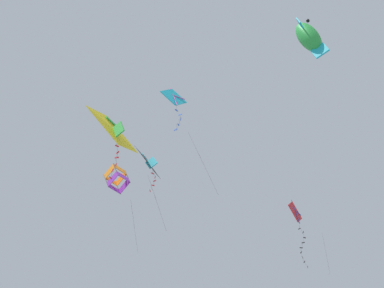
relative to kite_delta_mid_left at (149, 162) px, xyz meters
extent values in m
pyramid|color=black|center=(-0.02, 0.00, 0.01)|extent=(1.15, 2.42, 1.34)
cube|color=#1EB2C6|center=(0.18, -0.03, -0.09)|extent=(0.80, 0.19, 0.85)
cube|color=#1EB2C6|center=(-0.29, 0.05, 0.57)|extent=(0.21, 0.59, 0.15)
cylinder|color=#47474C|center=(0.30, -0.07, -0.80)|extent=(0.03, 0.02, 0.29)
cube|color=red|center=(0.29, -0.08, -0.95)|extent=(0.13, 0.14, 0.06)
cylinder|color=#47474C|center=(0.37, -0.07, -1.10)|extent=(0.02, 0.17, 0.29)
cube|color=red|center=(0.45, -0.07, -1.24)|extent=(0.10, 0.16, 0.06)
cylinder|color=#47474C|center=(0.45, -0.08, -1.39)|extent=(0.03, 0.02, 0.29)
cube|color=red|center=(0.45, -0.09, -1.53)|extent=(0.17, 0.08, 0.06)
cylinder|color=#47474C|center=(0.40, -0.08, -1.68)|extent=(0.02, 0.10, 0.29)
cube|color=red|center=(0.36, -0.08, -1.82)|extent=(0.15, 0.11, 0.06)
cylinder|color=#47474C|center=(0.27, -0.05, -1.97)|extent=(0.07, 0.18, 0.30)
cube|color=red|center=(0.19, -0.02, -2.11)|extent=(0.03, 0.17, 0.06)
pyramid|color=yellow|center=(1.05, -7.53, -4.90)|extent=(1.44, 2.61, 1.55)
cube|color=green|center=(1.24, -7.60, -5.04)|extent=(0.80, 0.33, 0.90)
cube|color=green|center=(0.84, -7.45, -4.24)|extent=(0.31, 0.63, 0.17)
cylinder|color=#47474C|center=(1.31, -7.62, -5.85)|extent=(0.03, 0.04, 0.34)
cube|color=red|center=(1.33, -7.63, -6.01)|extent=(0.14, 0.13, 0.06)
cylinder|color=#47474C|center=(1.35, -7.61, -6.18)|extent=(0.06, 0.06, 0.34)
cube|color=red|center=(1.37, -7.58, -6.35)|extent=(0.16, 0.10, 0.06)
cylinder|color=#47474C|center=(1.38, -7.61, -6.52)|extent=(0.07, 0.02, 0.34)
cube|color=red|center=(1.38, -7.65, -6.69)|extent=(0.17, 0.04, 0.06)
cylinder|color=#47474C|center=(1.36, -7.61, -6.86)|extent=(0.08, 0.05, 0.34)
cube|color=red|center=(1.34, -7.58, -7.03)|extent=(0.14, 0.13, 0.06)
cylinder|color=#47474C|center=(1.30, -7.61, -7.20)|extent=(0.08, 0.10, 0.34)
cube|color=red|center=(1.26, -7.64, -7.37)|extent=(0.12, 0.15, 0.06)
cylinder|color=#47474C|center=(1.22, -7.63, -7.54)|extent=(0.04, 0.07, 0.34)
cube|color=red|center=(1.19, -7.61, -7.71)|extent=(0.06, 0.17, 0.06)
cylinder|color=#47474C|center=(2.82, -6.66, -8.43)|extent=(1.92, 3.08, 5.51)
ellipsoid|color=green|center=(9.85, -7.60, -1.47)|extent=(1.67, 1.37, 2.25)
cube|color=#1EB2C6|center=(9.93, -7.07, -1.23)|extent=(0.39, 0.77, 0.46)
cube|color=#1EB2C6|center=(9.63, -8.10, -1.23)|extent=(0.39, 0.77, 0.46)
cube|color=#1EB2C6|center=(10.20, -7.70, -2.65)|extent=(0.80, 0.29, 0.81)
sphere|color=black|center=(10.10, -7.38, -0.72)|extent=(0.24, 0.21, 0.20)
sphere|color=black|center=(9.95, -7.92, -0.72)|extent=(0.24, 0.21, 0.20)
cube|color=orange|center=(-3.38, 3.93, 3.60)|extent=(0.72, 0.99, 0.50)
cube|color=orange|center=(-4.16, 4.38, 3.18)|extent=(0.72, 0.99, 0.50)
cube|color=orange|center=(-3.52, 4.59, 3.39)|extent=(0.99, 0.60, 0.90)
cube|color=orange|center=(-4.02, 3.72, 3.39)|extent=(0.99, 0.60, 0.90)
cube|color=purple|center=(-3.01, 3.71, 2.69)|extent=(0.72, 0.99, 0.50)
cube|color=purple|center=(-3.80, 4.17, 2.27)|extent=(0.72, 0.99, 0.50)
cube|color=purple|center=(-3.15, 4.37, 2.48)|extent=(0.99, 0.60, 0.90)
cube|color=purple|center=(-3.66, 3.51, 2.48)|extent=(0.99, 0.60, 0.90)
cylinder|color=#332D28|center=(-2.94, 4.25, 3.14)|extent=(0.64, 0.39, 1.48)
cylinder|color=#332D28|center=(-3.45, 3.39, 3.14)|extent=(0.64, 0.39, 1.48)
cylinder|color=#332D28|center=(-3.73, 4.71, 2.72)|extent=(0.64, 0.39, 1.48)
cylinder|color=#332D28|center=(-4.23, 3.84, 2.72)|extent=(0.64, 0.39, 1.48)
cylinder|color=#47474C|center=(-2.38, 4.61, -0.58)|extent=(1.46, 1.88, 5.65)
cube|color=#1EB2C6|center=(2.97, -5.19, -0.87)|extent=(1.09, 1.11, 1.49)
cylinder|color=#DB2D93|center=(2.99, -5.20, -0.86)|extent=(0.50, 0.33, 1.68)
cylinder|color=#DB2D93|center=(2.96, -5.18, -0.74)|extent=(0.96, 0.82, 0.04)
cylinder|color=#47474C|center=(3.19, -5.33, -1.87)|extent=(0.02, 0.04, 0.32)
cube|color=blue|center=(3.17, -5.34, -2.03)|extent=(0.11, 0.15, 0.06)
cylinder|color=#47474C|center=(3.27, -5.33, -2.19)|extent=(0.04, 0.20, 0.32)
cube|color=blue|center=(3.36, -5.31, -2.35)|extent=(0.17, 0.05, 0.06)
cylinder|color=#47474C|center=(3.37, -5.31, -2.50)|extent=(0.02, 0.04, 0.32)
cube|color=blue|center=(3.39, -5.31, -2.66)|extent=(0.10, 0.16, 0.06)
cylinder|color=#47474C|center=(3.33, -5.30, -2.82)|extent=(0.01, 0.12, 0.32)
cube|color=blue|center=(3.27, -5.30, -2.98)|extent=(0.04, 0.17, 0.06)
cylinder|color=#47474C|center=(3.21, -5.31, -3.14)|extent=(0.03, 0.13, 0.32)
cube|color=blue|center=(3.15, -5.32, -3.30)|extent=(0.16, 0.09, 0.06)
cylinder|color=#47474C|center=(4.16, -4.42, -4.67)|extent=(1.84, 1.94, 5.93)
cube|color=red|center=(7.27, 7.57, 0.71)|extent=(0.67, 1.67, 1.76)
cylinder|color=blue|center=(7.30, 7.56, 0.71)|extent=(0.39, 0.13, 2.02)
cylinder|color=blue|center=(7.28, 7.57, 0.86)|extent=(0.61, 1.32, 0.04)
cylinder|color=#47474C|center=(7.42, 7.53, -0.47)|extent=(0.03, 0.05, 0.35)
cube|color=black|center=(7.40, 7.54, -0.65)|extent=(0.16, 0.10, 0.06)
cylinder|color=#47474C|center=(7.50, 7.51, -0.82)|extent=(0.07, 0.21, 0.35)
cube|color=black|center=(7.60, 7.49, -1.00)|extent=(0.10, 0.16, 0.06)
cylinder|color=#47474C|center=(7.61, 7.52, -1.17)|extent=(0.09, 0.03, 0.35)
cube|color=black|center=(7.63, 7.56, -1.35)|extent=(0.15, 0.11, 0.06)
cylinder|color=#47474C|center=(7.57, 7.56, -1.52)|extent=(0.02, 0.12, 0.35)
cube|color=black|center=(7.52, 7.55, -1.70)|extent=(0.17, 0.03, 0.06)
cylinder|color=#47474C|center=(7.43, 7.55, -1.87)|extent=(0.02, 0.18, 0.35)
cube|color=black|center=(7.34, 7.55, -2.05)|extent=(0.17, 0.08, 0.06)
cylinder|color=#47474C|center=(7.32, 7.53, -2.22)|extent=(0.05, 0.05, 0.35)
cube|color=black|center=(7.30, 7.50, -2.40)|extent=(0.11, 0.15, 0.06)
cylinder|color=#47474C|center=(7.33, 7.51, -2.57)|extent=(0.02, 0.05, 0.35)
cube|color=black|center=(7.35, 7.52, -2.75)|extent=(0.02, 0.17, 0.06)
cylinder|color=#47474C|center=(7.39, 7.50, -2.92)|extent=(0.04, 0.09, 0.35)
cube|color=black|center=(7.43, 7.49, -3.10)|extent=(0.10, 0.16, 0.06)
cylinder|color=#47474C|center=(7.50, 7.51, -3.27)|extent=(0.04, 0.16, 0.35)
cube|color=black|center=(7.57, 7.52, -3.45)|extent=(0.04, 0.17, 0.06)
cylinder|color=#47474C|center=(8.75, 7.57, -2.63)|extent=(0.11, 2.62, 4.67)
camera|label=1|loc=(9.38, -25.87, -24.64)|focal=61.15mm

